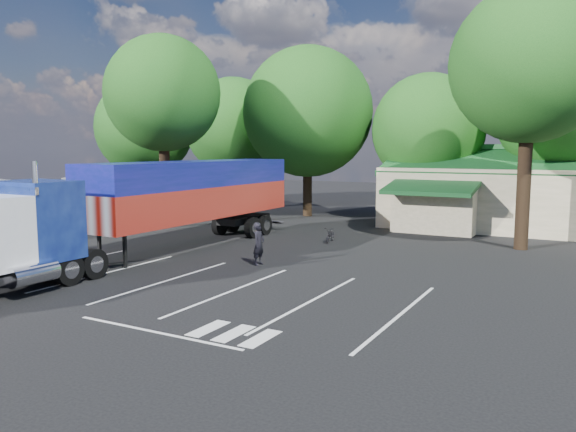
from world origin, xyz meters
The scene contains 13 objects.
ground centered at (0.00, 0.00, 0.00)m, with size 120.00×120.00×0.00m, color black.
tree_row_a centered at (-22.00, 16.50, 7.16)m, with size 9.00×9.00×11.68m.
tree_row_b centered at (-13.00, 17.80, 7.13)m, with size 8.40×8.40×11.35m.
tree_row_c centered at (-5.00, 16.20, 8.04)m, with size 10.00×10.00×13.05m.
tree_row_d centered at (4.00, 17.50, 6.58)m, with size 8.00×8.00×10.60m.
tree_row_e centered at (13.00, 18.00, 8.09)m, with size 9.60×9.60×12.90m.
tree_near_left centered at (-10.50, 6.00, 8.81)m, with size 7.60×7.60×12.65m.
tree_near_right centered at (11.50, 8.50, 9.46)m, with size 8.00×8.00×13.50m.
semi_truck centered at (-4.00, -1.99, 2.72)m, with size 3.76×22.98×4.81m.
woman centered at (1.60, -1.58, 0.97)m, with size 0.71×0.46×1.94m, color black.
bicycle centered at (1.80, 5.78, 0.41)m, with size 0.55×1.58×0.83m, color black.
tour_bus centered at (-16.00, -2.11, 1.72)m, with size 2.89×12.35×3.44m, color silver.
silver_sedan centered at (11.29, 13.57, 0.66)m, with size 1.40×4.00×1.32m, color #ACAFB4.
Camera 1 is at (14.86, -22.81, 5.25)m, focal length 35.00 mm.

